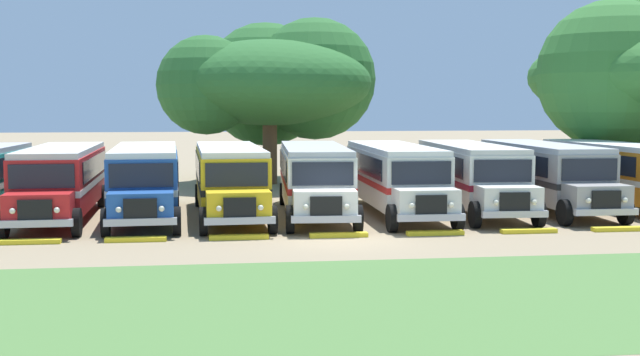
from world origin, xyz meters
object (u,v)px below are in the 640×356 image
parked_bus_slot_3 (230,177)px  parked_bus_slot_7 (544,173)px  parked_bus_slot_4 (314,176)px  parked_bus_slot_8 (618,172)px  parked_bus_slot_6 (471,174)px  parked_bus_slot_1 (61,179)px  broad_shade_tree (273,83)px  parked_bus_slot_5 (395,176)px  parked_bus_slot_2 (145,178)px

parked_bus_slot_3 → parked_bus_slot_7: same height
parked_bus_slot_4 → parked_bus_slot_8: bearing=95.2°
parked_bus_slot_3 → parked_bus_slot_6: bearing=89.8°
parked_bus_slot_1 → parked_bus_slot_4: (10.12, -0.27, 0.00)m
parked_bus_slot_3 → broad_shade_tree: size_ratio=0.87×
parked_bus_slot_3 → parked_bus_slot_6: (10.22, 0.34, 0.00)m
parked_bus_slot_1 → broad_shade_tree: bearing=144.1°
parked_bus_slot_3 → parked_bus_slot_4: same height
parked_bus_slot_4 → parked_bus_slot_6: 6.76m
parked_bus_slot_4 → parked_bus_slot_7: (10.08, 0.50, 0.00)m
parked_bus_slot_6 → parked_bus_slot_1: bearing=-87.4°
parked_bus_slot_3 → broad_shade_tree: 15.13m
parked_bus_slot_4 → parked_bus_slot_8: 13.48m
parked_bus_slot_4 → parked_bus_slot_5: (3.37, -0.09, 0.00)m
parked_bus_slot_4 → parked_bus_slot_7: same height
parked_bus_slot_4 → broad_shade_tree: broad_shade_tree is taller
parked_bus_slot_8 → parked_bus_slot_6: bearing=-92.0°
parked_bus_slot_1 → parked_bus_slot_7: (20.19, 0.23, 0.00)m
parked_bus_slot_3 → parked_bus_slot_5: same height
parked_bus_slot_1 → parked_bus_slot_6: bearing=88.6°
parked_bus_slot_8 → broad_shade_tree: (-14.09, 13.82, 4.20)m
parked_bus_slot_5 → parked_bus_slot_8: same height
parked_bus_slot_2 → parked_bus_slot_5: 10.20m
parked_bus_slot_6 → parked_bus_slot_8: (6.72, 0.09, 0.00)m
parked_bus_slot_5 → parked_bus_slot_7: 6.73m
parked_bus_slot_7 → parked_bus_slot_8: size_ratio=1.00×
broad_shade_tree → parked_bus_slot_2: bearing=-113.8°
parked_bus_slot_6 → parked_bus_slot_7: size_ratio=1.00×
parked_bus_slot_2 → parked_bus_slot_7: bearing=88.4°
parked_bus_slot_1 → parked_bus_slot_6: same height
parked_bus_slot_8 → parked_bus_slot_2: bearing=-92.1°
parked_bus_slot_2 → parked_bus_slot_3: 3.36m
parked_bus_slot_1 → parked_bus_slot_2: bearing=86.7°
parked_bus_slot_3 → parked_bus_slot_5: 6.84m
broad_shade_tree → parked_bus_slot_4: bearing=-87.5°
parked_bus_slot_8 → broad_shade_tree: broad_shade_tree is taller
parked_bus_slot_2 → broad_shade_tree: size_ratio=0.87×
parked_bus_slot_1 → parked_bus_slot_6: (16.87, 0.09, 0.00)m
parked_bus_slot_1 → parked_bus_slot_4: same height
parked_bus_slot_2 → parked_bus_slot_6: same height
parked_bus_slot_6 → parked_bus_slot_7: (3.33, 0.13, 0.00)m
parked_bus_slot_2 → parked_bus_slot_6: 13.58m
parked_bus_slot_5 → parked_bus_slot_7: same height
parked_bus_slot_1 → broad_shade_tree: (9.50, 14.01, 4.20)m
parked_bus_slot_6 → broad_shade_tree: broad_shade_tree is taller
parked_bus_slot_2 → parked_bus_slot_1: bearing=-94.4°
parked_bus_slot_5 → parked_bus_slot_6: 3.41m
parked_bus_slot_3 → parked_bus_slot_7: 13.55m
parked_bus_slot_5 → parked_bus_slot_3: bearing=-90.6°
parked_bus_slot_4 → parked_bus_slot_6: size_ratio=1.00×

